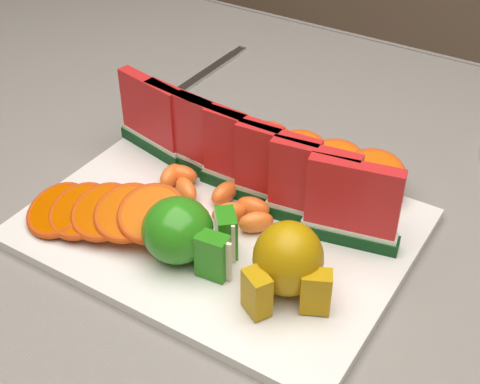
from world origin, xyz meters
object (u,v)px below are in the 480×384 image
object	(u,v)px
platter	(221,226)
apple_cluster	(185,232)
pear_cluster	(288,262)
fork	(209,71)

from	to	relation	value
platter	apple_cluster	size ratio (longest dim) A/B	3.58
pear_cluster	fork	bearing A→B (deg)	132.97
platter	fork	xyz separation A→B (m)	(-0.22, 0.30, -0.00)
apple_cluster	fork	xyz separation A→B (m)	(-0.22, 0.37, -0.04)
apple_cluster	fork	bearing A→B (deg)	121.15
apple_cluster	fork	world-z (taller)	apple_cluster
apple_cluster	pear_cluster	xyz separation A→B (m)	(0.11, 0.01, 0.01)
apple_cluster	platter	bearing A→B (deg)	90.55
fork	pear_cluster	bearing A→B (deg)	-47.03
pear_cluster	fork	distance (m)	0.49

